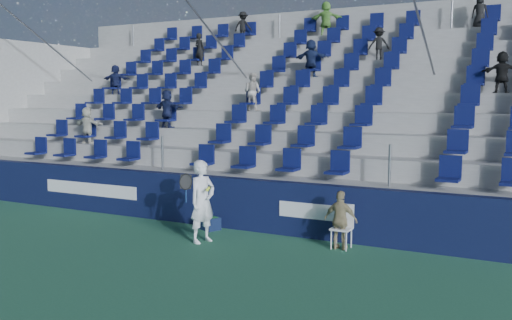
{
  "coord_description": "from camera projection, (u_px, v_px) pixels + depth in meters",
  "views": [
    {
      "loc": [
        6.13,
        -8.37,
        3.08
      ],
      "look_at": [
        0.2,
        2.8,
        1.7
      ],
      "focal_mm": 40.0,
      "sensor_mm": 36.0,
      "label": 1
    }
  ],
  "objects": [
    {
      "name": "tennis_player",
      "position": [
        202.0,
        201.0,
        12.14
      ],
      "size": [
        0.69,
        0.73,
        1.77
      ],
      "color": "white",
      "rests_on": "ground"
    },
    {
      "name": "ball_bin",
      "position": [
        209.0,
        222.0,
        13.42
      ],
      "size": [
        0.64,
        0.54,
        0.31
      ],
      "color": "#101B3B",
      "rests_on": "ground"
    },
    {
      "name": "line_judge",
      "position": [
        341.0,
        220.0,
        11.59
      ],
      "size": [
        0.71,
        0.31,
        1.21
      ],
      "primitive_type": "imported",
      "rotation": [
        0.0,
        0.0,
        3.12
      ],
      "color": "tan",
      "rests_on": "ground"
    },
    {
      "name": "ground",
      "position": [
        176.0,
        265.0,
        10.54
      ],
      "size": [
        70.0,
        70.0,
        0.0
      ],
      "primitive_type": "plane",
      "color": "#2E6B4B",
      "rests_on": "ground"
    },
    {
      "name": "grandstand",
      "position": [
        333.0,
        129.0,
        17.55
      ],
      "size": [
        24.0,
        8.17,
        6.63
      ],
      "color": "#A7A7A1",
      "rests_on": "ground"
    },
    {
      "name": "sponsor_wall",
      "position": [
        256.0,
        205.0,
        13.24
      ],
      "size": [
        24.0,
        0.32,
        1.2
      ],
      "color": "#0F163A",
      "rests_on": "ground"
    },
    {
      "name": "line_judge_chair",
      "position": [
        343.0,
        223.0,
        11.73
      ],
      "size": [
        0.4,
        0.41,
        0.9
      ],
      "color": "white",
      "rests_on": "ground"
    }
  ]
}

